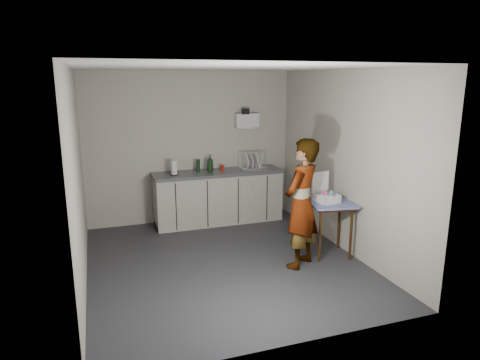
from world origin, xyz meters
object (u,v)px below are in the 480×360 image
object	(u,v)px
standing_man	(301,204)
soda_can	(223,168)
bakery_box	(326,195)
soap_bottle	(210,163)
dark_bottle	(198,166)
kitchen_counter	(218,198)
dish_rack	(252,164)
paper_towel	(174,168)
side_table	(331,209)

from	to	relation	value
standing_man	soda_can	bearing A→B (deg)	-115.21
bakery_box	soap_bottle	bearing A→B (deg)	112.37
bakery_box	dark_bottle	bearing A→B (deg)	115.37
kitchen_counter	bakery_box	bearing A→B (deg)	-60.84
soda_can	dish_rack	xyz separation A→B (m)	(0.56, 0.08, 0.01)
standing_man	bakery_box	bearing A→B (deg)	168.27
paper_towel	kitchen_counter	bearing A→B (deg)	3.74
paper_towel	dish_rack	world-z (taller)	dish_rack
side_table	bakery_box	distance (m)	0.21
dark_bottle	dish_rack	xyz separation A→B (m)	(0.97, -0.00, -0.04)
dish_rack	paper_towel	bearing A→B (deg)	-175.73
soda_can	dish_rack	distance (m)	0.57
soap_bottle	dish_rack	size ratio (longest dim) A/B	0.68
standing_man	paper_towel	bearing A→B (deg)	-95.35
standing_man	bakery_box	size ratio (longest dim) A/B	4.28
soda_can	dish_rack	size ratio (longest dim) A/B	0.26
kitchen_counter	soda_can	size ratio (longest dim) A/B	19.45
soap_bottle	soda_can	bearing A→B (deg)	-3.48
dark_bottle	paper_towel	world-z (taller)	paper_towel
side_table	dark_bottle	distance (m)	2.46
standing_man	bakery_box	xyz separation A→B (m)	(0.50, 0.25, 0.01)
soap_bottle	dish_rack	world-z (taller)	dish_rack
dark_bottle	dish_rack	bearing A→B (deg)	-0.12
soap_bottle	dish_rack	bearing A→B (deg)	5.02
side_table	standing_man	size ratio (longest dim) A/B	0.45
dark_bottle	bakery_box	world-z (taller)	bakery_box
kitchen_counter	paper_towel	size ratio (longest dim) A/B	9.03
soda_can	dark_bottle	size ratio (longest dim) A/B	0.52
standing_man	dark_bottle	bearing A→B (deg)	-105.81
soda_can	dish_rack	world-z (taller)	dish_rack
soap_bottle	paper_towel	bearing A→B (deg)	-176.67
kitchen_counter	soap_bottle	world-z (taller)	soap_bottle
side_table	soda_can	world-z (taller)	soda_can
dark_bottle	bakery_box	xyz separation A→B (m)	(1.37, -1.92, -0.15)
soda_can	dark_bottle	xyz separation A→B (m)	(-0.41, 0.08, 0.05)
paper_towel	bakery_box	xyz separation A→B (m)	(1.81, -1.81, -0.16)
soda_can	bakery_box	world-z (taller)	bakery_box
dark_bottle	paper_towel	size ratio (longest dim) A/B	0.88
side_table	paper_towel	xyz separation A→B (m)	(-1.87, 1.86, 0.35)
dark_bottle	dish_rack	size ratio (longest dim) A/B	0.50
paper_towel	dish_rack	distance (m)	1.41
kitchen_counter	paper_towel	distance (m)	0.98
kitchen_counter	standing_man	size ratio (longest dim) A/B	1.30
paper_towel	dark_bottle	bearing A→B (deg)	13.86
dark_bottle	bakery_box	bearing A→B (deg)	-54.41
paper_towel	dish_rack	bearing A→B (deg)	4.27
bakery_box	paper_towel	bearing A→B (deg)	124.70
side_table	standing_man	bearing A→B (deg)	-150.74
dish_rack	bakery_box	world-z (taller)	dish_rack
soap_bottle	soda_can	distance (m)	0.24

